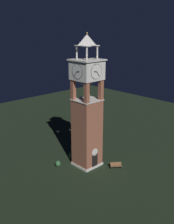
{
  "coord_description": "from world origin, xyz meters",
  "views": [
    {
      "loc": [
        -24.38,
        -25.7,
        19.53
      ],
      "look_at": [
        0.0,
        0.0,
        8.18
      ],
      "focal_mm": 42.66,
      "sensor_mm": 36.0,
      "label": 1
    }
  ],
  "objects_px": {
    "lamp_post": "(101,136)",
    "trash_bin": "(87,147)",
    "clock_tower": "(87,115)",
    "park_bench": "(116,165)"
  },
  "relations": [
    {
      "from": "clock_tower",
      "to": "trash_bin",
      "type": "distance_m",
      "value": 8.99
    },
    {
      "from": "lamp_post",
      "to": "trash_bin",
      "type": "relative_size",
      "value": 4.92
    },
    {
      "from": "clock_tower",
      "to": "park_bench",
      "type": "height_order",
      "value": "clock_tower"
    },
    {
      "from": "park_bench",
      "to": "lamp_post",
      "type": "relative_size",
      "value": 0.38
    },
    {
      "from": "park_bench",
      "to": "lamp_post",
      "type": "distance_m",
      "value": 6.2
    },
    {
      "from": "clock_tower",
      "to": "lamp_post",
      "type": "height_order",
      "value": "clock_tower"
    },
    {
      "from": "lamp_post",
      "to": "trash_bin",
      "type": "xyz_separation_m",
      "value": [
        -1.13,
        2.29,
        -2.32
      ]
    },
    {
      "from": "clock_tower",
      "to": "trash_bin",
      "type": "bearing_deg",
      "value": 47.16
    },
    {
      "from": "trash_bin",
      "to": "park_bench",
      "type": "bearing_deg",
      "value": -99.84
    },
    {
      "from": "lamp_post",
      "to": "clock_tower",
      "type": "bearing_deg",
      "value": -162.34
    }
  ]
}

